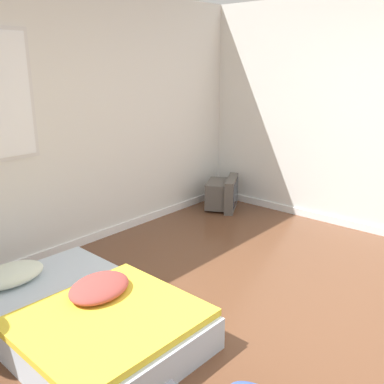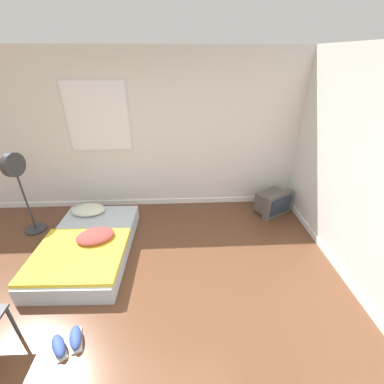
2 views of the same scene
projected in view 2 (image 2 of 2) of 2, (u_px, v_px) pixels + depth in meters
name	position (u px, v px, depth m)	size (l,w,h in m)	color
ground_plane	(143.00, 345.00, 2.47)	(20.00, 20.00, 0.00)	brown
wall_back	(154.00, 135.00, 4.23)	(7.21, 0.08, 2.60)	silver
mattress_bed	(88.00, 244.00, 3.55)	(1.16, 1.77, 0.38)	silver
crt_tv	(273.00, 202.00, 4.45)	(0.65, 0.59, 0.42)	#56514C
sneaker_pair	(67.00, 342.00, 2.45)	(0.34, 0.35, 0.10)	silver
standing_fan	(18.00, 179.00, 3.68)	(0.32, 0.36, 1.29)	#333338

